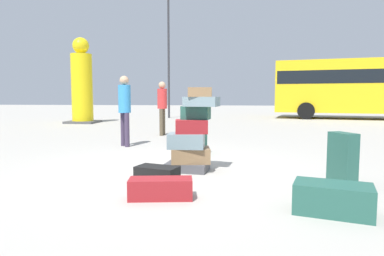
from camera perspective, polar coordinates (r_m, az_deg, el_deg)
The scene contains 12 objects.
ground_plane at distance 5.76m, azimuth -2.94°, elevation -6.96°, with size 80.00×80.00×0.00m, color #ADA89E.
suitcase_tower at distance 5.55m, azimuth -0.07°, elevation -1.44°, with size 0.89×0.61×1.37m.
suitcase_teal_behind_tower at distance 3.91m, azimuth 22.58°, elevation -10.91°, with size 0.78×0.44×0.32m, color #26594C.
suitcase_black_foreground_near at distance 4.93m, azimuth -5.88°, elevation -7.74°, with size 0.60×0.33×0.23m, color black.
suitcase_teal_white_trunk at distance 7.11m, azimuth 1.30°, elevation -2.43°, with size 0.19×0.43×0.53m, color #26594C.
suitcase_maroon_left_side at distance 4.16m, azimuth -5.30°, elevation -10.09°, with size 0.76×0.31×0.25m, color maroon.
suitcase_teal_right_side at distance 5.19m, azimuth 23.98°, elevation -4.71°, with size 0.20×0.40×0.73m, color #26594C.
person_bearded_onlooker at distance 8.44m, azimuth -11.27°, elevation 3.89°, with size 0.30×0.30×1.72m.
person_tourist_with_camera at distance 10.67m, azimuth -5.03°, elevation 4.15°, with size 0.30×0.34×1.68m.
yellow_dummy_statue at distance 16.38m, azimuth -18.02°, elevation 6.81°, with size 1.32×1.32×3.87m.
parked_bus at distance 20.55m, azimuth 27.32°, elevation 6.46°, with size 9.68×4.42×3.15m.
lamp_post at distance 19.57m, azimuth -3.98°, elevation 15.33°, with size 0.36×0.36×7.25m.
Camera 1 is at (0.95, -5.55, 1.23)m, focal length 31.73 mm.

